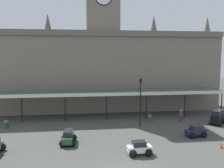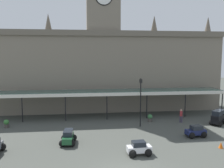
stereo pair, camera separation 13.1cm
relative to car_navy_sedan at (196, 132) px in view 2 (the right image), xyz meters
The scene contains 11 objects.
station_building 17.72m from the car_navy_sedan, 120.68° to the left, with size 35.72×5.80×20.40m.
entrance_canopy 12.78m from the car_navy_sedan, 132.82° to the left, with size 32.22×3.26×3.64m.
car_navy_sedan is the anchor object (origin of this frame).
car_green_estate 12.99m from the car_navy_sedan, behind, with size 1.62×2.30×1.27m.
car_black_van 6.22m from the car_navy_sedan, 39.75° to the left, with size 2.55×2.47×1.77m.
car_white_sedan 7.84m from the car_navy_sedan, 151.23° to the right, with size 2.09×1.59×1.19m.
pedestrian_near_entrance 5.42m from the car_navy_sedan, 83.09° to the left, with size 0.35×0.34×1.67m.
victorian_lamppost 7.13m from the car_navy_sedan, 138.48° to the left, with size 0.30×0.30×5.77m.
traffic_cone 3.33m from the car_navy_sedan, 75.25° to the right, with size 0.40×0.40×0.56m, color orange.
planter_by_canopy 21.21m from the car_navy_sedan, 164.56° to the left, with size 0.60×0.60×0.96m.
planter_forecourt_centre 6.89m from the car_navy_sedan, 117.04° to the left, with size 0.60×0.60×0.96m.
Camera 2 is at (-3.03, -15.70, 8.37)m, focal length 38.70 mm.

